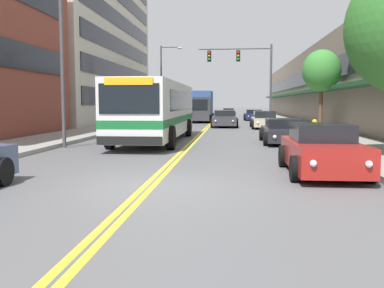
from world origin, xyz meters
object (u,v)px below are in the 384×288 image
car_white_moving_second (229,112)px  street_tree_right_mid (322,71)px  street_lamp_left_near (67,36)px  traffic_signal_mast (246,68)px  fire_hydrant (314,129)px  car_silver_parked_left_near (167,116)px  car_dark_grey_moving_lead (225,119)px  car_charcoal_parked_right_end (284,132)px  city_bus (157,108)px  car_red_parked_right_foreground (322,151)px  box_truck (200,106)px  street_lamp_left_far (164,77)px  car_champagne_parked_right_far (264,120)px  car_black_parked_left_far (151,120)px  car_navy_parked_right_mid (254,115)px

car_white_moving_second → street_tree_right_mid: size_ratio=0.89×
street_lamp_left_near → traffic_signal_mast: bearing=67.0°
fire_hydrant → car_silver_parked_left_near: bearing=117.7°
car_silver_parked_left_near → fire_hydrant: bearing=-62.3°
fire_hydrant → car_dark_grey_moving_lead: bearing=109.1°
car_charcoal_parked_right_end → street_lamp_left_near: size_ratio=0.58×
city_bus → car_red_parked_right_foreground: (6.23, -9.69, -1.02)m
box_truck → traffic_signal_mast: (4.43, -6.28, 3.30)m
car_dark_grey_moving_lead → fire_hydrant: size_ratio=5.02×
traffic_signal_mast → street_lamp_left_near: street_lamp_left_near is taller
car_white_moving_second → box_truck: bearing=-97.8°
street_tree_right_mid → fire_hydrant: street_tree_right_mid is taller
street_lamp_left_near → fire_hydrant: bearing=17.9°
street_lamp_left_far → car_dark_grey_moving_lead: bearing=-54.8°
traffic_signal_mast → street_lamp_left_far: street_lamp_left_far is taller
car_charcoal_parked_right_end → street_tree_right_mid: (3.15, 7.17, 3.38)m
street_tree_right_mid → car_silver_parked_left_near: bearing=132.7°
car_champagne_parked_right_far → fire_hydrant: 11.87m
car_white_moving_second → box_truck: 20.13m
car_red_parked_right_foreground → street_lamp_left_near: size_ratio=0.52×
car_black_parked_left_far → car_charcoal_parked_right_end: size_ratio=0.91×
box_truck → street_tree_right_mid: street_tree_right_mid is taller
car_silver_parked_left_near → traffic_signal_mast: size_ratio=0.65×
car_red_parked_right_foreground → car_charcoal_parked_right_end: car_red_parked_right_foreground is taller
street_lamp_left_near → street_lamp_left_far: size_ratio=1.05×
street_lamp_left_far → street_tree_right_mid: (12.55, -15.59, -0.66)m
car_black_parked_left_far → car_red_parked_right_foreground: 23.05m
car_navy_parked_right_mid → car_charcoal_parked_right_end: car_navy_parked_right_mid is taller
car_dark_grey_moving_lead → street_lamp_left_far: street_lamp_left_far is taller
car_silver_parked_left_near → city_bus: bearing=-83.0°
street_lamp_left_near → car_dark_grey_moving_lead: bearing=69.1°
city_bus → car_silver_parked_left_near: city_bus is taller
city_bus → street_lamp_left_far: (-3.11, 22.12, 2.94)m
city_bus → fire_hydrant: 7.89m
car_dark_grey_moving_lead → box_truck: (-2.65, 8.78, 0.95)m
car_black_parked_left_far → car_white_moving_second: (5.85, 30.19, -0.07)m
street_lamp_left_far → street_tree_right_mid: bearing=-51.2°
traffic_signal_mast → fire_hydrant: traffic_signal_mast is taller
car_white_moving_second → fire_hydrant: car_white_moving_second is taller
street_tree_right_mid → car_black_parked_left_far: bearing=156.9°
car_red_parked_right_foreground → car_white_moving_second: size_ratio=0.92×
car_red_parked_right_foreground → traffic_signal_mast: 25.69m
car_white_moving_second → street_tree_right_mid: bearing=-80.2°
car_silver_parked_left_near → car_black_parked_left_far: size_ratio=1.04×
car_silver_parked_left_near → car_charcoal_parked_right_end: 21.78m
box_truck → car_silver_parked_left_near: bearing=-139.1°
car_red_parked_right_foreground → street_lamp_left_near: bearing=147.5°
car_charcoal_parked_right_end → car_navy_parked_right_mid: bearing=90.1°
car_black_parked_left_far → street_tree_right_mid: 13.43m
car_navy_parked_right_mid → street_lamp_left_near: size_ratio=0.58×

